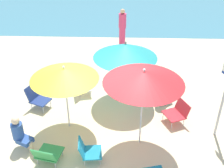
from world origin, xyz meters
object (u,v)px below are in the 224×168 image
object	(u,v)px
person_c	(162,91)
umbrella_teal	(125,51)
person_b	(122,27)
umbrella_yellow	(64,73)
beach_chair_f	(47,154)
beach_chair_d	(37,97)
umbrella_red	(144,77)
beach_chair_b	(81,86)
person_a	(20,133)
beach_chair_e	(177,112)
beach_chair_c	(88,151)

from	to	relation	value
person_c	umbrella_teal	bearing A→B (deg)	129.82
umbrella_teal	person_b	size ratio (longest dim) A/B	1.19
umbrella_yellow	beach_chair_f	distance (m)	1.93
umbrella_teal	person_c	distance (m)	1.66
beach_chair_d	person_c	xyz separation A→B (m)	(3.70, 0.32, 0.08)
umbrella_teal	beach_chair_f	distance (m)	3.54
umbrella_yellow	umbrella_red	distance (m)	1.98
umbrella_yellow	beach_chair_b	size ratio (longest dim) A/B	3.02
beach_chair_d	person_b	xyz separation A→B (m)	(2.48, 4.58, 0.45)
person_a	beach_chair_f	bearing A→B (deg)	-7.40
umbrella_teal	beach_chair_e	bearing A→B (deg)	-37.60
beach_chair_f	person_a	world-z (taller)	person_a
beach_chair_e	person_a	distance (m)	4.14
beach_chair_d	beach_chair_e	world-z (taller)	beach_chair_d
umbrella_red	person_b	size ratio (longest dim) A/B	1.35
umbrella_red	person_a	bearing A→B (deg)	-174.54
umbrella_red	beach_chair_f	distance (m)	2.81
beach_chair_b	beach_chair_e	bearing A→B (deg)	-38.16
beach_chair_c	person_a	bearing A→B (deg)	162.27
umbrella_red	person_b	xyz separation A→B (m)	(-0.48, 6.00, -1.13)
beach_chair_b	person_c	bearing A→B (deg)	-23.17
beach_chair_f	beach_chair_b	bearing A→B (deg)	4.70
person_a	person_b	size ratio (longest dim) A/B	0.58
beach_chair_b	beach_chair_d	xyz separation A→B (m)	(-1.22, -0.72, 0.04)
person_a	person_b	world-z (taller)	person_b
umbrella_teal	beach_chair_d	world-z (taller)	umbrella_teal
umbrella_yellow	beach_chair_c	distance (m)	1.92
umbrella_yellow	person_a	size ratio (longest dim) A/B	2.04
beach_chair_c	beach_chair_d	world-z (taller)	beach_chair_d
beach_chair_e	person_c	bearing A→B (deg)	-93.47
umbrella_red	beach_chair_f	bearing A→B (deg)	-160.38
umbrella_red	beach_chair_e	size ratio (longest dim) A/B	2.88
beach_chair_b	person_a	bearing A→B (deg)	-129.89
beach_chair_c	person_b	xyz separation A→B (m)	(0.77, 6.62, 0.52)
umbrella_red	umbrella_teal	world-z (taller)	umbrella_red
beach_chair_f	person_b	distance (m)	6.99
umbrella_red	beach_chair_c	world-z (taller)	umbrella_red
umbrella_teal	beach_chair_c	distance (m)	3.06
person_c	person_b	bearing A→B (deg)	68.84
person_a	beach_chair_d	bearing A→B (deg)	117.02
person_b	person_c	distance (m)	4.45
beach_chair_e	person_a	xyz separation A→B (m)	(-3.98, -1.16, 0.15)
person_a	beach_chair_e	bearing A→B (deg)	41.60
person_b	beach_chair_d	bearing A→B (deg)	137.30
umbrella_yellow	person_b	world-z (taller)	umbrella_yellow
umbrella_red	umbrella_yellow	bearing A→B (deg)	163.30
beach_chair_e	beach_chair_f	distance (m)	3.61
umbrella_yellow	beach_chair_b	bearing A→B (deg)	85.07
person_a	person_c	xyz separation A→B (m)	(3.66, 2.01, -0.04)
beach_chair_b	beach_chair_c	xyz separation A→B (m)	(0.50, -2.75, -0.02)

